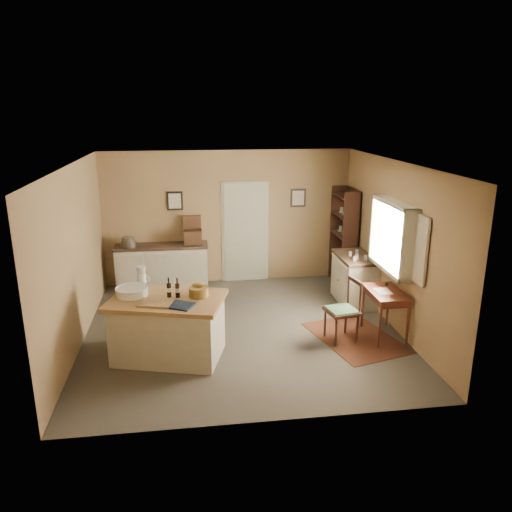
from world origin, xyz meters
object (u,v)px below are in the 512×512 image
at_px(shelving_unit, 346,237).
at_px(desk_chair, 342,311).
at_px(right_cabinet, 354,279).
at_px(writing_desk, 386,297).
at_px(sideboard, 163,265).
at_px(work_island, 168,326).

bearing_deg(shelving_unit, desk_chair, -108.60).
bearing_deg(right_cabinet, writing_desk, -89.99).
bearing_deg(sideboard, shelving_unit, -3.10).
bearing_deg(writing_desk, work_island, -176.48).
xyz_separation_m(writing_desk, shelving_unit, (0.15, 2.53, 0.32)).
xyz_separation_m(work_island, writing_desk, (3.36, 0.21, 0.18)).
height_order(desk_chair, shelving_unit, shelving_unit).
bearing_deg(shelving_unit, right_cabinet, -98.21).
bearing_deg(sideboard, desk_chair, -44.29).
bearing_deg(sideboard, work_island, -86.35).
height_order(sideboard, writing_desk, sideboard).
xyz_separation_m(right_cabinet, shelving_unit, (0.15, 1.05, 0.52)).
xyz_separation_m(desk_chair, shelving_unit, (0.86, 2.56, 0.50)).
distance_m(right_cabinet, shelving_unit, 1.19).
height_order(work_island, writing_desk, work_island).
relative_size(right_cabinet, shelving_unit, 0.55).
xyz_separation_m(sideboard, right_cabinet, (3.54, -1.25, -0.02)).
distance_m(writing_desk, right_cabinet, 1.49).
bearing_deg(right_cabinet, shelving_unit, 81.79).
xyz_separation_m(work_island, right_cabinet, (3.36, 1.68, -0.02)).
distance_m(work_island, right_cabinet, 3.75).
relative_size(work_island, right_cabinet, 1.67).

